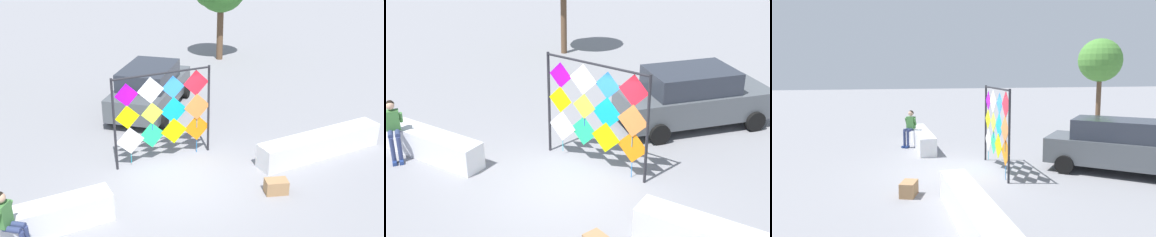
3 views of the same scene
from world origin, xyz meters
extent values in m
plane|color=gray|center=(0.00, 0.00, 0.00)|extent=(120.00, 120.00, 0.00)
cube|color=silver|center=(-4.29, -0.53, 0.35)|extent=(4.18, 0.64, 0.71)
cylinder|color=#232328|center=(-1.38, 1.43, 1.36)|extent=(0.07, 0.07, 2.72)
cylinder|color=#232328|center=(1.47, 1.27, 1.36)|extent=(0.07, 0.07, 2.72)
cylinder|color=#232328|center=(0.05, 1.35, 2.67)|extent=(2.85, 0.22, 0.06)
cube|color=white|center=(-0.96, 1.40, 0.82)|extent=(0.82, 0.06, 0.82)
cylinder|color=#16C9E5|center=(-0.96, 1.41, 0.26)|extent=(0.02, 0.02, 0.30)
cube|color=#21EA84|center=(-0.31, 1.39, 0.86)|extent=(0.78, 0.06, 0.78)
cube|color=#CBE905|center=(0.36, 1.32, 0.87)|extent=(0.80, 0.06, 0.81)
cube|color=orange|center=(1.10, 1.30, 0.83)|extent=(0.83, 0.06, 0.83)
cylinder|color=#1682E5|center=(1.10, 1.31, 0.19)|extent=(0.02, 0.02, 0.45)
cube|color=#F2EE06|center=(-1.01, 1.40, 1.55)|extent=(0.70, 0.05, 0.70)
cube|color=#C5E438|center=(-0.28, 1.36, 1.54)|extent=(0.66, 0.05, 0.66)
cylinder|color=#3C16E5|center=(-0.28, 1.37, 1.11)|extent=(0.02, 0.02, 0.20)
cube|color=#0CA2D5|center=(0.37, 1.34, 1.51)|extent=(0.83, 0.06, 0.83)
cube|color=orange|center=(1.09, 1.27, 1.51)|extent=(0.82, 0.06, 0.82)
cylinder|color=#1693E5|center=(1.09, 1.28, 0.97)|extent=(0.02, 0.02, 0.26)
cube|color=#A309E2|center=(-0.99, 1.40, 2.19)|extent=(0.67, 0.05, 0.67)
cylinder|color=#52E516|center=(-0.99, 1.41, 1.73)|extent=(0.02, 0.02, 0.26)
cube|color=white|center=(-0.31, 1.35, 2.23)|extent=(0.78, 0.06, 0.78)
cube|color=#2B83F2|center=(0.37, 1.35, 2.21)|extent=(0.68, 0.05, 0.68)
cube|color=red|center=(1.07, 1.30, 2.24)|extent=(0.79, 0.06, 0.79)
cylinder|color=navy|center=(-4.31, -1.27, 0.35)|extent=(0.11, 0.11, 0.71)
cylinder|color=navy|center=(-4.47, -1.15, 0.74)|extent=(0.39, 0.34, 0.13)
cube|color=navy|center=(-4.27, -1.31, 0.04)|extent=(0.25, 0.23, 0.09)
cylinder|color=navy|center=(-4.21, -1.14, 0.35)|extent=(0.11, 0.11, 0.71)
cylinder|color=navy|center=(-4.36, -1.02, 0.74)|extent=(0.39, 0.34, 0.13)
cube|color=navy|center=(-4.16, -1.18, 0.04)|extent=(0.25, 0.23, 0.09)
cube|color=#3D7538|center=(-4.57, -0.97, 1.03)|extent=(0.38, 0.40, 0.52)
sphere|color=tan|center=(-4.57, -0.97, 1.43)|extent=(0.22, 0.22, 0.22)
sphere|color=black|center=(-4.58, -0.95, 1.44)|extent=(0.22, 0.22, 0.22)
cylinder|color=#3D7538|center=(-4.42, -0.81, 1.08)|extent=(0.19, 0.17, 0.31)
cube|color=#4C5156|center=(1.18, 5.08, 0.68)|extent=(4.30, 4.54, 0.78)
cube|color=#282D38|center=(1.08, 4.96, 1.39)|extent=(2.86, 2.94, 0.63)
cylinder|color=black|center=(1.45, 6.82, 0.29)|extent=(0.56, 0.59, 0.58)
cylinder|color=black|center=(2.87, 5.58, 0.29)|extent=(0.56, 0.59, 0.58)
cylinder|color=black|center=(-0.51, 4.57, 0.29)|extent=(0.56, 0.59, 0.58)
cylinder|color=black|center=(0.91, 3.34, 0.29)|extent=(0.56, 0.59, 0.58)
cylinder|color=brown|center=(-5.99, 9.03, 1.56)|extent=(0.25, 0.25, 3.13)
camera|label=1|loc=(-4.71, -9.66, 6.62)|focal=43.08mm
camera|label=2|loc=(5.86, -8.64, 6.45)|focal=48.85mm
camera|label=3|loc=(11.08, -2.32, 3.17)|focal=34.12mm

